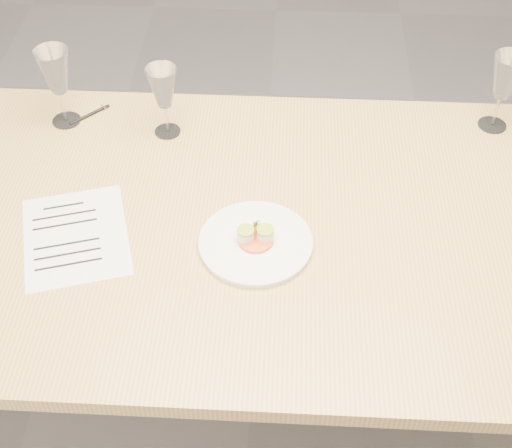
# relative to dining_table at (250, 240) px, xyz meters

# --- Properties ---
(ground) EXTENTS (7.00, 7.00, 0.00)m
(ground) POSITION_rel_dining_table_xyz_m (0.00, 0.00, -0.68)
(ground) COLOR slate
(ground) RESTS_ON ground
(dining_table) EXTENTS (2.40, 1.00, 0.75)m
(dining_table) POSITION_rel_dining_table_xyz_m (0.00, 0.00, 0.00)
(dining_table) COLOR tan
(dining_table) RESTS_ON ground
(dinner_plate) EXTENTS (0.26, 0.26, 0.07)m
(dinner_plate) POSITION_rel_dining_table_xyz_m (0.02, -0.08, 0.08)
(dinner_plate) COLOR white
(dinner_plate) RESTS_ON dining_table
(recipe_sheet) EXTENTS (0.31, 0.35, 0.00)m
(recipe_sheet) POSITION_rel_dining_table_xyz_m (-0.40, -0.07, 0.07)
(recipe_sheet) COLOR white
(recipe_sheet) RESTS_ON dining_table
(ballpoint_pen) EXTENTS (0.10, 0.10, 0.01)m
(ballpoint_pen) POSITION_rel_dining_table_xyz_m (-0.47, 0.38, 0.07)
(ballpoint_pen) COLOR black
(ballpoint_pen) RESTS_ON dining_table
(wine_glass_1) EXTENTS (0.09, 0.09, 0.22)m
(wine_glass_1) POSITION_rel_dining_table_xyz_m (-0.53, 0.36, 0.22)
(wine_glass_1) COLOR white
(wine_glass_1) RESTS_ON dining_table
(wine_glass_2) EXTENTS (0.08, 0.08, 0.20)m
(wine_glass_2) POSITION_rel_dining_table_xyz_m (-0.24, 0.33, 0.21)
(wine_glass_2) COLOR white
(wine_glass_2) RESTS_ON dining_table
(wine_glass_3) EXTENTS (0.09, 0.09, 0.22)m
(wine_glass_3) POSITION_rel_dining_table_xyz_m (0.64, 0.40, 0.22)
(wine_glass_3) COLOR white
(wine_glass_3) RESTS_ON dining_table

